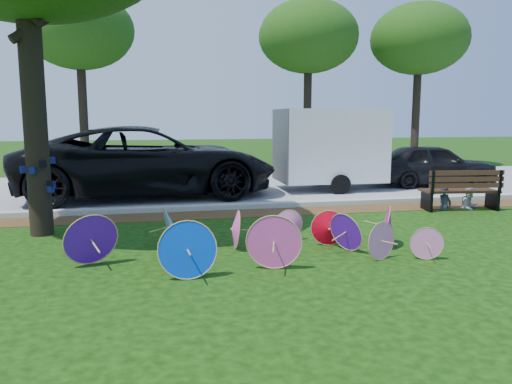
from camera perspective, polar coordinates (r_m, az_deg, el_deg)
The scene contains 12 objects.
ground at distance 7.55m, azimuth -0.61°, elevation -9.12°, with size 90.00×90.00×0.00m, color black.
mulch_strip at distance 11.86m, azimuth -4.85°, elevation -2.59°, with size 90.00×1.00×0.01m, color #472D16.
curb at distance 12.53m, azimuth -5.25°, elevation -1.74°, with size 90.00×0.30×0.12m, color #B7B5AD.
street at distance 16.62m, azimuth -6.91°, elevation 0.59°, with size 90.00×8.00×0.01m, color gray.
parasol_pile at distance 8.18m, azimuth -0.08°, elevation -5.00°, with size 6.03×2.41×0.87m.
black_van at distance 14.77m, azimuth -12.16°, elevation 3.42°, with size 3.38×7.32×2.03m, color black.
dark_pickup at distance 17.74m, azimuth 19.46°, elevation 2.95°, with size 1.67×4.15×1.41m, color black.
cargo_trailer at distance 15.95m, azimuth 8.46°, elevation 5.33°, with size 3.20×2.02×2.84m, color silver.
park_bench at distance 13.42m, azimuth 22.21°, elevation 0.25°, with size 1.92×0.73×1.00m, color black, non-canonical shape.
person_left at distance 13.26m, azimuth 20.86°, elevation 0.65°, with size 0.43×0.29×1.19m, color #363D49.
person_right at distance 13.65m, azimuth 23.33°, elevation 0.56°, with size 0.54×0.42×1.11m, color silver.
bg_trees at distance 22.60m, azimuth 2.24°, elevation 17.40°, with size 19.16×5.05×7.40m.
Camera 1 is at (-1.40, -7.05, 2.29)m, focal length 35.00 mm.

